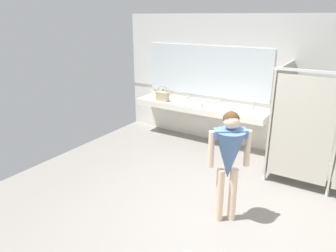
{
  "coord_description": "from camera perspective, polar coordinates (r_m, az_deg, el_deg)",
  "views": [
    {
      "loc": [
        1.5,
        -3.48,
        2.71
      ],
      "look_at": [
        -1.11,
        0.72,
        0.98
      ],
      "focal_mm": 33.62,
      "sensor_mm": 36.0,
      "label": 1
    }
  ],
  "objects": [
    {
      "name": "person_standing",
      "position": [
        4.21,
        10.99,
        -5.11
      ],
      "size": [
        0.56,
        0.56,
        1.59
      ],
      "color": "beige",
      "rests_on": "ground_plane"
    },
    {
      "name": "vanity_counter",
      "position": [
        7.19,
        5.92,
        2.37
      ],
      "size": [
        3.04,
        0.59,
        0.95
      ],
      "color": "silver",
      "rests_on": "ground_plane"
    },
    {
      "name": "wall_back_tile_band",
      "position": [
        6.8,
        18.19,
        4.23
      ],
      "size": [
        7.04,
        0.01,
        0.06
      ],
      "primitive_type": "cube",
      "color": "#9E937F",
      "rests_on": "wall_back"
    },
    {
      "name": "ground_plane",
      "position": [
        4.69,
        7.21,
        -16.95
      ],
      "size": [
        7.04,
        6.5,
        0.1
      ],
      "primitive_type": "cube",
      "color": "gray"
    },
    {
      "name": "paper_cup",
      "position": [
        6.86,
        6.14,
        3.77
      ],
      "size": [
        0.07,
        0.07,
        0.08
      ],
      "primitive_type": "cylinder",
      "color": "beige",
      "rests_on": "vanity_counter"
    },
    {
      "name": "wall_back",
      "position": [
        6.79,
        18.62,
        7.04
      ],
      "size": [
        7.04,
        0.12,
        2.76
      ],
      "primitive_type": "cube",
      "color": "silver",
      "rests_on": "ground_plane"
    },
    {
      "name": "mirror_panel",
      "position": [
        7.17,
        6.96,
        9.85
      ],
      "size": [
        2.94,
        0.02,
        1.11
      ],
      "primitive_type": "cube",
      "color": "silver",
      "rests_on": "wall_back"
    },
    {
      "name": "handbag",
      "position": [
        7.31,
        -1.0,
        5.48
      ],
      "size": [
        0.3,
        0.14,
        0.36
      ],
      "color": "tan",
      "rests_on": "vanity_counter"
    },
    {
      "name": "soap_dispenser",
      "position": [
        7.69,
        -0.92,
        5.88
      ],
      "size": [
        0.07,
        0.07,
        0.19
      ],
      "color": "white",
      "rests_on": "vanity_counter"
    }
  ]
}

